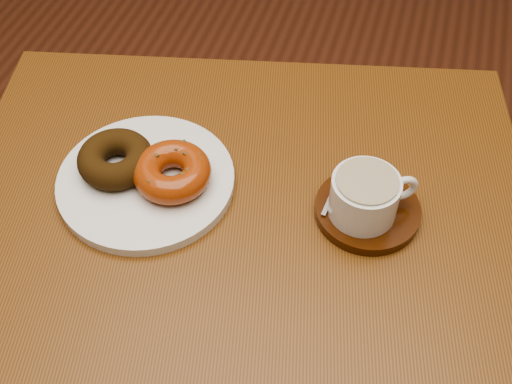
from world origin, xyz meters
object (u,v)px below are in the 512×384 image
(cafe_table, at_px, (244,248))
(coffee_cup, at_px, (366,196))
(donut_plate, at_px, (146,181))
(saucer, at_px, (367,210))

(cafe_table, height_order, coffee_cup, coffee_cup)
(cafe_table, distance_m, donut_plate, 0.19)
(coffee_cup, bearing_deg, saucer, 28.35)
(saucer, bearing_deg, coffee_cup, -122.26)
(saucer, bearing_deg, cafe_table, -173.09)
(donut_plate, distance_m, saucer, 0.32)
(donut_plate, relative_size, saucer, 1.75)
(cafe_table, distance_m, saucer, 0.22)
(coffee_cup, bearing_deg, cafe_table, 154.55)
(saucer, xyz_separation_m, coffee_cup, (-0.01, -0.01, 0.04))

